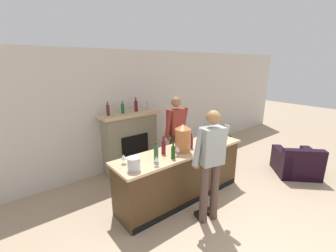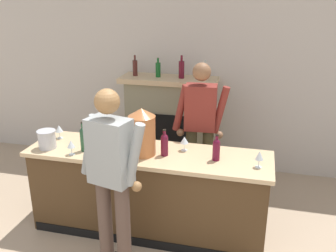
{
  "view_description": "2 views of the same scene",
  "coord_description": "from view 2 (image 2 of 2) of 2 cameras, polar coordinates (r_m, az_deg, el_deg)",
  "views": [
    {
      "loc": [
        -2.77,
        -0.98,
        2.46
      ],
      "look_at": [
        -0.12,
        2.35,
        1.26
      ],
      "focal_mm": 24.0,
      "sensor_mm": 36.0,
      "label": 1
    },
    {
      "loc": [
        0.85,
        -1.63,
        2.55
      ],
      "look_at": [
        -0.13,
        2.29,
        1.08
      ],
      "focal_mm": 40.0,
      "sensor_mm": 36.0,
      "label": 2
    }
  ],
  "objects": [
    {
      "name": "wall_back_panel",
      "position": [
        5.49,
        4.82,
        7.54
      ],
      "size": [
        12.0,
        0.07,
        2.75
      ],
      "color": "beige",
      "rests_on": "ground_plane"
    },
    {
      "name": "bar_counter",
      "position": [
        4.15,
        -3.01,
        -9.97
      ],
      "size": [
        2.58,
        0.7,
        0.95
      ],
      "color": "#48311A",
      "rests_on": "ground_plane"
    },
    {
      "name": "fireplace_stone",
      "position": [
        5.5,
        0.16,
        0.44
      ],
      "size": [
        1.37,
        0.52,
        1.72
      ],
      "color": "gray",
      "rests_on": "ground_plane"
    },
    {
      "name": "person_customer",
      "position": [
        3.3,
        -8.55,
        -8.02
      ],
      "size": [
        0.65,
        0.37,
        1.82
      ],
      "color": "brown",
      "rests_on": "ground_plane"
    },
    {
      "name": "person_bartender",
      "position": [
        4.44,
        4.89,
        -0.56
      ],
      "size": [
        0.66,
        0.32,
        1.79
      ],
      "color": "#4C462B",
      "rests_on": "ground_plane"
    },
    {
      "name": "copper_dispenser",
      "position": [
        3.8,
        -3.98,
        -0.85
      ],
      "size": [
        0.28,
        0.32,
        0.49
      ],
      "color": "#BA6B3A",
      "rests_on": "bar_counter"
    },
    {
      "name": "ice_bucket_steel",
      "position": [
        4.2,
        -17.97,
        -1.94
      ],
      "size": [
        0.2,
        0.2,
        0.2
      ],
      "color": "silver",
      "rests_on": "bar_counter"
    },
    {
      "name": "wine_bottle_cabernet_heavy",
      "position": [
        3.81,
        -0.54,
        -2.71
      ],
      "size": [
        0.08,
        0.08,
        0.28
      ],
      "color": "#5B1126",
      "rests_on": "bar_counter"
    },
    {
      "name": "wine_bottle_riesling_slim",
      "position": [
        3.84,
        -9.15,
        -2.85
      ],
      "size": [
        0.07,
        0.07,
        0.27
      ],
      "color": "#183F14",
      "rests_on": "bar_counter"
    },
    {
      "name": "wine_bottle_chardonnay_pale",
      "position": [
        4.01,
        -12.76,
        -1.81
      ],
      "size": [
        0.07,
        0.07,
        0.32
      ],
      "color": "#234A2F",
      "rests_on": "bar_counter"
    },
    {
      "name": "wine_bottle_merlot_tall",
      "position": [
        3.73,
        7.38,
        -3.44
      ],
      "size": [
        0.07,
        0.07,
        0.27
      ],
      "color": "#590E27",
      "rests_on": "bar_counter"
    },
    {
      "name": "wine_bottle_burgundy_dark",
      "position": [
        4.06,
        -7.82,
        -1.28
      ],
      "size": [
        0.08,
        0.08,
        0.31
      ],
      "color": "maroon",
      "rests_on": "bar_counter"
    },
    {
      "name": "wine_glass_by_dispenser",
      "position": [
        3.96,
        -14.55,
        -2.73
      ],
      "size": [
        0.08,
        0.08,
        0.16
      ],
      "color": "silver",
      "rests_on": "bar_counter"
    },
    {
      "name": "wine_glass_front_left",
      "position": [
        3.93,
        2.52,
        -2.21
      ],
      "size": [
        0.09,
        0.09,
        0.16
      ],
      "color": "silver",
      "rests_on": "bar_counter"
    },
    {
      "name": "wine_glass_back_row",
      "position": [
        3.82,
        -7.52,
        -2.77
      ],
      "size": [
        0.08,
        0.08,
        0.18
      ],
      "color": "silver",
      "rests_on": "bar_counter"
    },
    {
      "name": "wine_glass_near_bucket",
      "position": [
        3.66,
        13.76,
        -4.45
      ],
      "size": [
        0.08,
        0.08,
        0.17
      ],
      "color": "silver",
      "rests_on": "bar_counter"
    },
    {
      "name": "wine_glass_mid_counter",
      "position": [
        4.43,
        -16.26,
        -0.43
      ],
      "size": [
        0.09,
        0.09,
        0.16
      ],
      "color": "silver",
      "rests_on": "bar_counter"
    }
  ]
}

